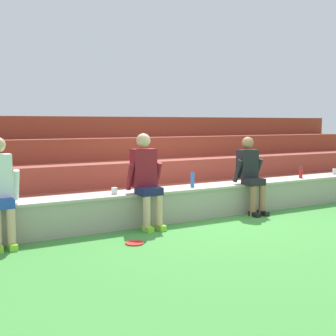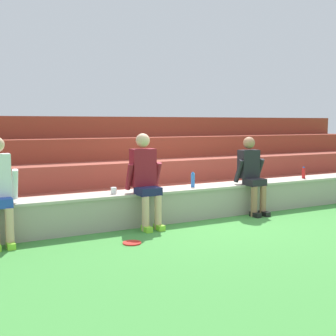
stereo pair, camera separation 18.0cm
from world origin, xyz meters
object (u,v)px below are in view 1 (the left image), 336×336
at_px(plastic_cup_right_end, 114,191).
at_px(water_bottle_near_left, 192,180).
at_px(person_center, 146,177).
at_px(frisbee, 135,243).
at_px(person_right_of_center, 250,172).
at_px(plastic_cup_middle, 334,171).
at_px(water_bottle_near_right, 301,172).
at_px(person_left_of_center, 0,189).

bearing_deg(plastic_cup_right_end, water_bottle_near_left, 1.21).
xyz_separation_m(person_center, frisbee, (-0.56, -0.76, -0.78)).
height_order(person_right_of_center, frisbee, person_right_of_center).
bearing_deg(person_center, plastic_cup_middle, 3.49).
xyz_separation_m(water_bottle_near_right, plastic_cup_middle, (1.08, 0.09, -0.05)).
height_order(person_center, person_right_of_center, person_center).
distance_m(plastic_cup_right_end, frisbee, 1.11).
relative_size(person_left_of_center, plastic_cup_middle, 12.25).
height_order(person_left_of_center, water_bottle_near_left, person_left_of_center).
relative_size(person_center, person_right_of_center, 1.06).
bearing_deg(person_left_of_center, frisbee, -25.82).
distance_m(water_bottle_near_left, water_bottle_near_right, 2.52).
relative_size(person_center, water_bottle_near_right, 6.39).
relative_size(person_left_of_center, water_bottle_near_right, 6.30).
relative_size(person_left_of_center, person_right_of_center, 1.05).
xyz_separation_m(plastic_cup_middle, plastic_cup_right_end, (-5.03, -0.09, -0.01)).
relative_size(person_center, frisbee, 5.76).
height_order(person_center, water_bottle_near_right, person_center).
bearing_deg(water_bottle_near_right, frisbee, -166.86).
xyz_separation_m(person_center, person_right_of_center, (2.07, 0.01, -0.05)).
distance_m(person_left_of_center, water_bottle_near_right, 5.62).
height_order(person_center, frisbee, person_center).
xyz_separation_m(person_center, plastic_cup_right_end, (-0.45, 0.19, -0.20)).
distance_m(water_bottle_near_right, frisbee, 4.22).
distance_m(person_left_of_center, person_center, 2.11).
height_order(person_right_of_center, plastic_cup_right_end, person_right_of_center).
bearing_deg(plastic_cup_right_end, water_bottle_near_right, 0.02).
relative_size(plastic_cup_middle, plastic_cup_right_end, 1.17).
bearing_deg(plastic_cup_middle, plastic_cup_right_end, -178.95).
bearing_deg(water_bottle_near_left, person_left_of_center, -175.89).
relative_size(water_bottle_near_right, frisbee, 0.90).
relative_size(water_bottle_near_left, plastic_cup_middle, 2.18).
height_order(person_left_of_center, frisbee, person_left_of_center).
relative_size(person_right_of_center, frisbee, 5.41).
relative_size(water_bottle_near_right, plastic_cup_middle, 1.95).
bearing_deg(water_bottle_near_left, plastic_cup_middle, 0.99).
bearing_deg(person_center, water_bottle_near_right, 3.09).
distance_m(water_bottle_near_left, plastic_cup_middle, 3.60).
distance_m(person_left_of_center, person_right_of_center, 4.18).
distance_m(person_right_of_center, water_bottle_near_right, 1.45).
bearing_deg(plastic_cup_middle, water_bottle_near_left, -179.01).
bearing_deg(plastic_cup_right_end, frisbee, -96.60).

